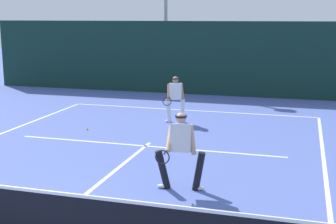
# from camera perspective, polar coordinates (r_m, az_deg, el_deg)

# --- Properties ---
(court_line_baseline_far) EXTENTS (9.56, 0.10, 0.01)m
(court_line_baseline_far) POSITION_cam_1_polar(r_m,az_deg,el_deg) (18.14, 2.68, 0.21)
(court_line_baseline_far) COLOR white
(court_line_baseline_far) RESTS_ON ground_plane
(court_line_service) EXTENTS (7.79, 0.10, 0.01)m
(court_line_service) POSITION_cam_1_polar(r_m,az_deg,el_deg) (13.20, -2.75, -4.16)
(court_line_service) COLOR white
(court_line_service) RESTS_ON ground_plane
(court_line_centre) EXTENTS (0.10, 6.40, 0.01)m
(court_line_centre) POSITION_cam_1_polar(r_m,az_deg,el_deg) (10.69, -7.75, -8.11)
(court_line_centre) COLOR white
(court_line_centre) RESTS_ON ground_plane
(tennis_net) EXTENTS (10.48, 0.09, 1.09)m
(tennis_net) POSITION_cam_1_polar(r_m,az_deg,el_deg) (7.90, -17.49, -11.96)
(tennis_net) COLOR #1E4723
(tennis_net) RESTS_ON ground_plane
(player_near) EXTENTS (1.08, 0.91, 1.66)m
(player_near) POSITION_cam_1_polar(r_m,az_deg,el_deg) (9.72, 1.53, -4.38)
(player_near) COLOR black
(player_near) RESTS_ON ground_plane
(player_far) EXTENTS (0.73, 0.88, 1.59)m
(player_far) POSITION_cam_1_polar(r_m,az_deg,el_deg) (15.91, 0.90, 1.79)
(player_far) COLOR silver
(player_far) RESTS_ON ground_plane
(tennis_ball_extra) EXTENTS (0.07, 0.07, 0.07)m
(tennis_ball_extra) POSITION_cam_1_polar(r_m,az_deg,el_deg) (15.25, -9.84, -2.04)
(tennis_ball_extra) COLOR #D1E033
(tennis_ball_extra) RESTS_ON ground_plane
(back_fence_windscreen) EXTENTS (21.98, 0.12, 3.37)m
(back_fence_windscreen) POSITION_cam_1_polar(r_m,az_deg,el_deg) (21.58, 5.12, 6.52)
(back_fence_windscreen) COLOR #122E27
(back_fence_windscreen) RESTS_ON ground_plane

